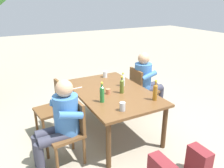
# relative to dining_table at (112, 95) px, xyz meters

# --- Properties ---
(ground_plane) EXTENTS (24.00, 24.00, 0.00)m
(ground_plane) POSITION_rel_dining_table_xyz_m (0.00, 0.00, -0.65)
(ground_plane) COLOR gray
(dining_table) EXTENTS (1.69, 1.08, 0.72)m
(dining_table) POSITION_rel_dining_table_xyz_m (0.00, 0.00, 0.00)
(dining_table) COLOR brown
(dining_table) RESTS_ON ground_plane
(chair_near_right) EXTENTS (0.46, 0.46, 0.87)m
(chair_near_right) POSITION_rel_dining_table_xyz_m (0.38, -0.84, -0.16)
(chair_near_right) COLOR brown
(chair_near_right) RESTS_ON ground_plane
(chair_far_left) EXTENTS (0.48, 0.48, 0.87)m
(chair_far_left) POSITION_rel_dining_table_xyz_m (-0.37, 0.84, -0.16)
(chair_far_left) COLOR brown
(chair_far_left) RESTS_ON ground_plane
(chair_far_right) EXTENTS (0.49, 0.49, 0.87)m
(chair_far_right) POSITION_rel_dining_table_xyz_m (0.39, 0.84, -0.16)
(chair_far_right) COLOR brown
(chair_far_right) RESTS_ON ground_plane
(person_in_white_shirt) EXTENTS (0.47, 0.61, 1.18)m
(person_in_white_shirt) POSITION_rel_dining_table_xyz_m (0.38, -0.95, 0.01)
(person_in_white_shirt) COLOR #3D70B2
(person_in_white_shirt) RESTS_ON ground_plane
(person_in_plaid_shirt) EXTENTS (0.47, 0.61, 1.18)m
(person_in_plaid_shirt) POSITION_rel_dining_table_xyz_m (-0.38, 0.95, 0.01)
(person_in_plaid_shirt) COLOR #3D70B2
(person_in_plaid_shirt) RESTS_ON ground_plane
(bottle_olive) EXTENTS (0.06, 0.06, 0.28)m
(bottle_olive) POSITION_rel_dining_table_xyz_m (-0.14, -0.10, 0.20)
(bottle_olive) COLOR #566623
(bottle_olive) RESTS_ON dining_table
(bottle_clear) EXTENTS (0.06, 0.06, 0.23)m
(bottle_clear) POSITION_rel_dining_table_xyz_m (0.12, -0.27, 0.18)
(bottle_clear) COLOR white
(bottle_clear) RESTS_ON dining_table
(bottle_amber) EXTENTS (0.06, 0.06, 0.31)m
(bottle_amber) POSITION_rel_dining_table_xyz_m (-0.59, -0.39, 0.21)
(bottle_amber) COLOR #996019
(bottle_amber) RESTS_ON dining_table
(bottle_green) EXTENTS (0.06, 0.06, 0.30)m
(bottle_green) POSITION_rel_dining_table_xyz_m (-0.29, 0.31, 0.21)
(bottle_green) COLOR #287A38
(bottle_green) RESTS_ON dining_table
(cup_glass) EXTENTS (0.08, 0.08, 0.12)m
(cup_glass) POSITION_rel_dining_table_xyz_m (0.66, -0.20, 0.14)
(cup_glass) COLOR silver
(cup_glass) RESTS_ON dining_table
(cup_steel) EXTENTS (0.08, 0.08, 0.12)m
(cup_steel) POSITION_rel_dining_table_xyz_m (-0.65, 0.19, 0.13)
(cup_steel) COLOR #B2B7BC
(cup_steel) RESTS_ON dining_table
(cup_terracotta) EXTENTS (0.07, 0.07, 0.08)m
(cup_terracotta) POSITION_rel_dining_table_xyz_m (-0.07, 0.11, 0.12)
(cup_terracotta) COLOR #BC6B47
(cup_terracotta) RESTS_ON dining_table
(table_knife) EXTENTS (0.03, 0.24, 0.01)m
(table_knife) POSITION_rel_dining_table_xyz_m (0.37, 0.50, 0.08)
(table_knife) COLOR silver
(table_knife) RESTS_ON dining_table
(backpack_by_far_side) EXTENTS (0.29, 0.22, 0.40)m
(backpack_by_far_side) POSITION_rel_dining_table_xyz_m (-1.43, -0.47, -0.46)
(backpack_by_far_side) COLOR maroon
(backpack_by_far_side) RESTS_ON ground_plane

